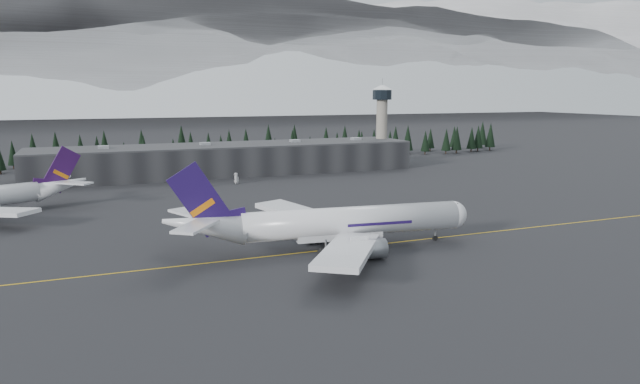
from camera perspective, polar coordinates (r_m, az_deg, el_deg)
name	(u,v)px	position (r m, az deg, el deg)	size (l,w,h in m)	color
ground	(352,245)	(131.34, 3.26, -5.27)	(1400.00, 1400.00, 0.00)	black
taxiline	(356,247)	(129.59, 3.63, -5.48)	(400.00, 0.40, 0.02)	gold
terminal	(229,159)	(247.30, -9.09, 3.28)	(160.00, 30.00, 12.60)	black
control_tower	(382,116)	(275.04, 6.21, 7.59)	(10.00, 10.00, 37.70)	gray
treeline	(212,148)	(283.19, -10.77, 4.31)	(360.00, 20.00, 15.00)	black
mountain_ridge	(122,111)	(1116.54, -19.22, 7.63)	(4400.00, 900.00, 420.00)	white
jet_main	(326,223)	(126.31, 0.61, -3.16)	(69.86, 64.20, 20.56)	silver
gse_vehicle_a	(199,185)	(214.16, -11.96, 0.67)	(2.42, 5.25, 1.46)	silver
gse_vehicle_b	(237,182)	(219.99, -8.32, 1.02)	(1.72, 4.27, 1.45)	silver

